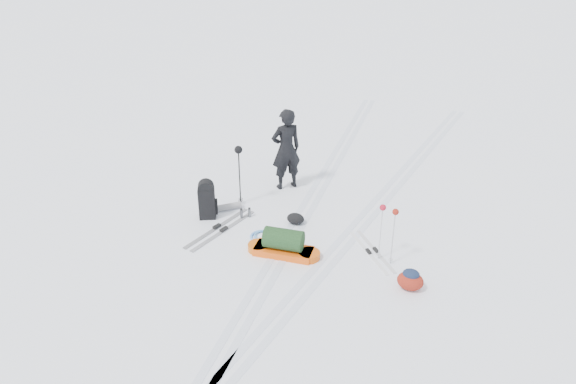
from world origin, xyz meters
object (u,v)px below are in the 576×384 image
(pulk_sled, at_px, (284,245))
(expedition_rucksack, at_px, (210,200))
(skier, at_px, (286,149))
(ski_poles_black, at_px, (239,157))

(pulk_sled, height_order, expedition_rucksack, expedition_rucksack)
(skier, xyz_separation_m, ski_poles_black, (-0.66, -1.17, 0.19))
(pulk_sled, xyz_separation_m, expedition_rucksack, (-2.05, 0.78, 0.20))
(skier, relative_size, pulk_sled, 1.32)
(expedition_rucksack, bearing_deg, skier, 35.69)
(pulk_sled, distance_m, ski_poles_black, 2.48)
(skier, relative_size, ski_poles_black, 1.38)
(skier, distance_m, pulk_sled, 3.00)
(pulk_sled, xyz_separation_m, ski_poles_black, (-1.68, 1.54, 0.97))
(ski_poles_black, bearing_deg, pulk_sled, -30.16)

